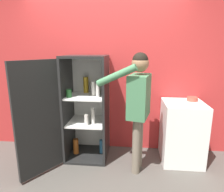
% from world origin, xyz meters
% --- Properties ---
extents(ground_plane, '(12.00, 12.00, 0.00)m').
position_xyz_m(ground_plane, '(0.00, 0.00, 0.00)').
color(ground_plane, '#4C4742').
extents(wall_back, '(7.00, 0.06, 2.55)m').
position_xyz_m(wall_back, '(0.00, 0.98, 1.27)').
color(wall_back, '#B72D2D').
rests_on(wall_back, ground_plane).
extents(refrigerator, '(1.04, 1.15, 1.60)m').
position_xyz_m(refrigerator, '(-0.36, 0.54, 0.80)').
color(refrigerator, black).
rests_on(refrigerator, ground_plane).
extents(person, '(0.72, 0.56, 1.65)m').
position_xyz_m(person, '(0.53, 0.31, 1.05)').
color(person, '#726656').
rests_on(person, ground_plane).
extents(counter, '(0.59, 0.61, 0.92)m').
position_xyz_m(counter, '(1.22, 0.62, 0.46)').
color(counter, white).
rests_on(counter, ground_plane).
extents(bowl, '(0.16, 0.16, 0.06)m').
position_xyz_m(bowl, '(1.36, 0.74, 0.95)').
color(bowl, '#B24738').
rests_on(bowl, counter).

